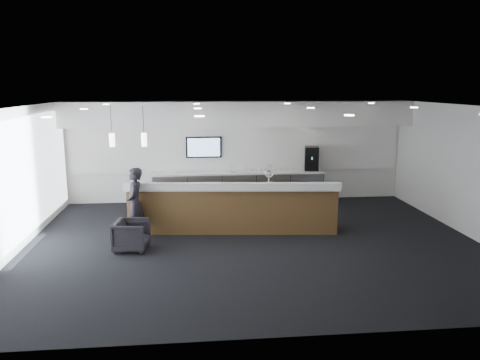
{
  "coord_description": "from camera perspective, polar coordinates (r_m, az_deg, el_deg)",
  "views": [
    {
      "loc": [
        -1.3,
        -9.85,
        3.44
      ],
      "look_at": [
        -0.18,
        1.3,
        1.17
      ],
      "focal_mm": 35.0,
      "sensor_mm": 36.0,
      "label": 1
    }
  ],
  "objects": [
    {
      "name": "ground",
      "position": [
        10.51,
        1.72,
        -7.65
      ],
      "size": [
        10.0,
        10.0,
        0.0
      ],
      "primitive_type": "plane",
      "color": "black",
      "rests_on": "ground"
    },
    {
      "name": "cup_4",
      "position": [
        13.78,
        2.51,
        1.25
      ],
      "size": [
        0.15,
        0.15,
        0.1
      ],
      "primitive_type": "imported",
      "rotation": [
        0.0,
        0.0,
        2.58
      ],
      "color": "white",
      "rests_on": "back_credenza"
    },
    {
      "name": "cup_2",
      "position": [
        13.82,
        3.65,
        1.27
      ],
      "size": [
        0.13,
        0.13,
        0.1
      ],
      "primitive_type": "imported",
      "rotation": [
        0.0,
        0.0,
        1.29
      ],
      "color": "white",
      "rests_on": "back_credenza"
    },
    {
      "name": "cup_1",
      "position": [
        13.84,
        4.23,
        1.28
      ],
      "size": [
        0.15,
        0.15,
        0.1
      ],
      "primitive_type": "imported",
      "rotation": [
        0.0,
        0.0,
        0.65
      ],
      "color": "white",
      "rests_on": "back_credenza"
    },
    {
      "name": "lounge_guest",
      "position": [
        10.86,
        -12.69,
        -2.81
      ],
      "size": [
        0.41,
        0.61,
        1.63
      ],
      "primitive_type": "imported",
      "rotation": [
        0.0,
        0.0,
        -1.54
      ],
      "color": "black",
      "rests_on": "ground"
    },
    {
      "name": "info_sign_right",
      "position": [
        13.79,
        3.64,
        1.49
      ],
      "size": [
        0.16,
        0.05,
        0.22
      ],
      "primitive_type": "cube",
      "rotation": [
        0.0,
        0.0,
        -0.19
      ],
      "color": "silver",
      "rests_on": "back_credenza"
    },
    {
      "name": "armchair",
      "position": [
        10.23,
        -13.09,
        -6.58
      ],
      "size": [
        0.79,
        0.77,
        0.65
      ],
      "primitive_type": "imported",
      "rotation": [
        0.0,
        0.0,
        1.46
      ],
      "color": "black",
      "rests_on": "ground"
    },
    {
      "name": "ceiling_can_lights",
      "position": [
        9.94,
        1.82,
        8.74
      ],
      "size": [
        7.0,
        5.0,
        0.02
      ],
      "primitive_type": null,
      "color": "silver",
      "rests_on": "ceiling"
    },
    {
      "name": "right_wall",
      "position": [
        11.85,
        26.5,
        0.82
      ],
      "size": [
        0.02,
        8.0,
        3.0
      ],
      "primitive_type": "cube",
      "color": "white",
      "rests_on": "ground"
    },
    {
      "name": "left_wall",
      "position": [
        10.7,
        -25.84,
        -0.15
      ],
      "size": [
        0.02,
        8.0,
        3.0
      ],
      "primitive_type": "cube",
      "color": "white",
      "rests_on": "ground"
    },
    {
      "name": "cup_0",
      "position": [
        13.87,
        4.8,
        1.29
      ],
      "size": [
        0.11,
        0.11,
        0.1
      ],
      "primitive_type": "imported",
      "color": "white",
      "rests_on": "back_credenza"
    },
    {
      "name": "back_wall",
      "position": [
        14.04,
        -0.35,
        3.52
      ],
      "size": [
        10.0,
        0.02,
        3.0
      ],
      "primitive_type": "cube",
      "color": "white",
      "rests_on": "ground"
    },
    {
      "name": "service_counter",
      "position": [
        11.18,
        -0.89,
        -3.38
      ],
      "size": [
        5.03,
        1.3,
        1.49
      ],
      "rotation": [
        0.0,
        0.0,
        -0.1
      ],
      "color": "brown",
      "rests_on": "ground"
    },
    {
      "name": "soffit_bulkhead",
      "position": [
        13.48,
        -0.18,
        8.1
      ],
      "size": [
        10.0,
        0.9,
        0.7
      ],
      "primitive_type": "cube",
      "color": "white",
      "rests_on": "back_wall"
    },
    {
      "name": "pendant_left",
      "position": [
        10.77,
        -11.58,
        4.88
      ],
      "size": [
        0.12,
        0.12,
        0.3
      ],
      "primitive_type": "cylinder",
      "color": "#FFEBC6",
      "rests_on": "ceiling"
    },
    {
      "name": "alcove_panel",
      "position": [
        14.0,
        -0.34,
        3.9
      ],
      "size": [
        9.8,
        0.06,
        1.4
      ],
      "primitive_type": "cube",
      "color": "white",
      "rests_on": "back_wall"
    },
    {
      "name": "cup_6",
      "position": [
        13.74,
        1.35,
        1.23
      ],
      "size": [
        0.15,
        0.15,
        0.1
      ],
      "primitive_type": "imported",
      "rotation": [
        0.0,
        0.0,
        3.87
      ],
      "color": "white",
      "rests_on": "back_credenza"
    },
    {
      "name": "cup_5",
      "position": [
        13.76,
        1.93,
        1.24
      ],
      "size": [
        0.12,
        0.12,
        0.1
      ],
      "primitive_type": "imported",
      "rotation": [
        0.0,
        0.0,
        3.23
      ],
      "color": "white",
      "rests_on": "back_credenza"
    },
    {
      "name": "ceiling",
      "position": [
        9.94,
        1.82,
        8.92
      ],
      "size": [
        10.0,
        8.0,
        0.02
      ],
      "primitive_type": "cube",
      "color": "black",
      "rests_on": "back_wall"
    },
    {
      "name": "wall_tv",
      "position": [
        13.87,
        -4.44,
        4.01
      ],
      "size": [
        1.05,
        0.08,
        0.62
      ],
      "color": "black",
      "rests_on": "back_wall"
    },
    {
      "name": "window_blinds_wall",
      "position": [
        10.68,
        -25.64,
        -0.15
      ],
      "size": [
        0.04,
        7.36,
        2.55
      ],
      "primitive_type": "cube",
      "color": "#ADBFD0",
      "rests_on": "left_wall"
    },
    {
      "name": "cup_3",
      "position": [
        13.8,
        3.08,
        1.26
      ],
      "size": [
        0.14,
        0.14,
        0.1
      ],
      "primitive_type": "imported",
      "rotation": [
        0.0,
        0.0,
        1.94
      ],
      "color": "white",
      "rests_on": "back_credenza"
    },
    {
      "name": "info_sign_left",
      "position": [
        13.67,
        -0.74,
        1.44
      ],
      "size": [
        0.16,
        0.06,
        0.23
      ],
      "primitive_type": "cube",
      "rotation": [
        0.0,
        0.0,
        -0.23
      ],
      "color": "silver",
      "rests_on": "back_credenza"
    },
    {
      "name": "coffee_machine",
      "position": [
        14.12,
        8.71,
        2.62
      ],
      "size": [
        0.49,
        0.57,
        0.71
      ],
      "rotation": [
        0.0,
        0.0,
        -0.2
      ],
      "color": "black",
      "rests_on": "back_credenza"
    },
    {
      "name": "back_credenza",
      "position": [
        13.87,
        -0.21,
        -0.87
      ],
      "size": [
        5.06,
        0.66,
        0.95
      ],
      "color": "gray",
      "rests_on": "ground"
    },
    {
      "name": "pendant_right",
      "position": [
        10.86,
        -15.27,
        4.77
      ],
      "size": [
        0.12,
        0.12,
        0.3
      ],
      "primitive_type": "cylinder",
      "color": "#FFEBC6",
      "rests_on": "ceiling"
    }
  ]
}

